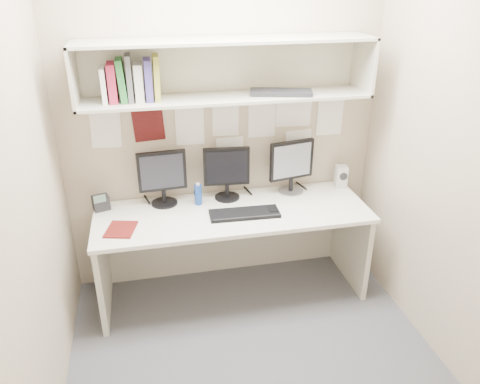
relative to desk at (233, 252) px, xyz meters
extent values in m
cube|color=#47474C|center=(0.00, -0.65, -0.37)|extent=(2.40, 2.00, 0.01)
cube|color=tan|center=(0.00, 0.35, 0.93)|extent=(2.40, 0.02, 2.60)
cube|color=tan|center=(0.00, -1.65, 0.93)|extent=(2.40, 0.02, 2.60)
cube|color=tan|center=(-1.20, -0.65, 0.93)|extent=(0.02, 2.00, 2.60)
cube|color=tan|center=(1.20, -0.65, 0.93)|extent=(0.02, 2.00, 2.60)
cube|color=silver|center=(0.00, -0.01, 0.35)|extent=(2.00, 0.70, 0.03)
cube|color=beige|center=(0.00, 0.32, -0.02)|extent=(1.96, 0.02, 0.70)
cube|color=beige|center=(0.00, 0.16, 1.16)|extent=(2.00, 0.38, 0.02)
cube|color=beige|center=(0.00, 0.16, 1.54)|extent=(2.00, 0.38, 0.02)
cube|color=beige|center=(0.00, 0.34, 1.35)|extent=(2.00, 0.02, 0.40)
cube|color=beige|center=(-0.99, 0.16, 1.35)|extent=(0.02, 0.38, 0.40)
cube|color=beige|center=(0.99, 0.16, 1.35)|extent=(0.02, 0.38, 0.40)
cylinder|color=black|center=(-0.48, 0.21, 0.37)|extent=(0.20, 0.20, 0.01)
cylinder|color=black|center=(-0.48, 0.21, 0.43)|extent=(0.03, 0.03, 0.10)
cube|color=black|center=(-0.48, 0.22, 0.63)|extent=(0.36, 0.06, 0.30)
cube|color=black|center=(-0.48, 0.20, 0.63)|extent=(0.31, 0.03, 0.26)
cylinder|color=black|center=(0.00, 0.21, 0.37)|extent=(0.19, 0.19, 0.01)
cylinder|color=black|center=(0.00, 0.21, 0.43)|extent=(0.03, 0.03, 0.10)
cube|color=black|center=(0.00, 0.22, 0.62)|extent=(0.35, 0.07, 0.30)
cube|color=black|center=(0.00, 0.20, 0.62)|extent=(0.30, 0.03, 0.25)
cylinder|color=#A5A5AA|center=(0.51, 0.21, 0.37)|extent=(0.20, 0.20, 0.01)
cylinder|color=black|center=(0.51, 0.21, 0.43)|extent=(0.03, 0.03, 0.10)
cube|color=black|center=(0.51, 0.22, 0.63)|extent=(0.36, 0.10, 0.31)
cube|color=#A2A2A7|center=(0.51, 0.20, 0.63)|extent=(0.31, 0.06, 0.26)
cube|color=black|center=(0.07, -0.09, 0.38)|extent=(0.51, 0.20, 0.02)
cube|color=black|center=(0.28, -0.09, 0.38)|extent=(0.07, 0.10, 0.03)
cube|color=#B9B9B4|center=(0.94, 0.23, 0.45)|extent=(0.10, 0.10, 0.18)
cylinder|color=black|center=(0.94, 0.18, 0.47)|extent=(0.06, 0.02, 0.06)
cylinder|color=navy|center=(-0.23, 0.15, 0.44)|extent=(0.06, 0.06, 0.16)
cylinder|color=white|center=(-0.23, 0.15, 0.53)|extent=(0.03, 0.03, 0.02)
cube|color=#5A130F|center=(-0.80, -0.13, 0.37)|extent=(0.24, 0.27, 0.01)
cube|color=black|center=(-0.94, 0.22, 0.42)|extent=(0.14, 0.13, 0.11)
cube|color=#4C6659|center=(-0.94, 0.17, 0.47)|extent=(0.08, 0.03, 0.06)
cube|color=white|center=(-0.81, 0.16, 1.29)|extent=(0.03, 0.18, 0.23)
cube|color=#9E1D3A|center=(-0.76, 0.16, 1.30)|extent=(0.05, 0.18, 0.25)
cube|color=#236A2E|center=(-0.70, 0.16, 1.31)|extent=(0.04, 0.18, 0.27)
cube|color=#515256|center=(-0.65, 0.16, 1.32)|extent=(0.03, 0.18, 0.30)
cube|color=silver|center=(-0.59, 0.16, 1.29)|extent=(0.06, 0.18, 0.24)
cube|color=#433687|center=(-0.53, 0.16, 1.31)|extent=(0.05, 0.18, 0.27)
cube|color=olive|center=(-0.47, 0.16, 1.32)|extent=(0.04, 0.18, 0.29)
cube|color=black|center=(0.37, 0.12, 1.19)|extent=(0.46, 0.27, 0.03)
camera|label=1|loc=(-0.58, -2.99, 1.96)|focal=35.00mm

